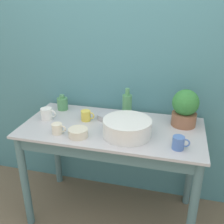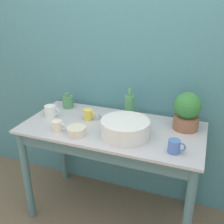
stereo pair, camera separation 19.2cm
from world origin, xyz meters
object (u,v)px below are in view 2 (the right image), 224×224
(mug_blue, at_px, (174,146))
(mug_white, at_px, (51,111))
(bottle_tall, at_px, (129,106))
(mug_yellow, at_px, (88,114))
(bowl_small_cream, at_px, (76,131))
(potted_plant, at_px, (187,111))
(mug_cream, at_px, (57,126))
(bowl_small_steel, at_px, (110,116))
(bowl_wash_large, at_px, (125,128))
(bottle_short, at_px, (68,102))

(mug_blue, bearing_deg, mug_white, 168.82)
(bottle_tall, distance_m, mug_blue, 0.58)
(bottle_tall, xyz_separation_m, mug_white, (-0.61, -0.19, -0.06))
(bottle_tall, relative_size, mug_yellow, 2.25)
(bottle_tall, height_order, bowl_small_cream, bottle_tall)
(potted_plant, xyz_separation_m, bottle_tall, (-0.44, 0.03, -0.04))
(mug_cream, bearing_deg, bowl_small_steel, 50.41)
(bowl_wash_large, xyz_separation_m, mug_cream, (-0.48, -0.10, -0.02))
(mug_cream, relative_size, bowl_small_cream, 0.78)
(mug_yellow, distance_m, mug_blue, 0.76)
(bowl_wash_large, bearing_deg, bottle_short, 153.26)
(mug_cream, bearing_deg, bowl_small_cream, -2.12)
(bowl_small_steel, bearing_deg, mug_yellow, -152.19)
(bowl_wash_large, height_order, mug_blue, bowl_wash_large)
(mug_blue, bearing_deg, bowl_small_steel, 148.81)
(potted_plant, distance_m, mug_cream, 0.95)
(bowl_wash_large, relative_size, bottle_tall, 1.40)
(bowl_small_steel, height_order, bowl_small_cream, bowl_small_cream)
(mug_white, distance_m, bowl_small_cream, 0.40)
(potted_plant, xyz_separation_m, bowl_small_steel, (-0.59, -0.02, -0.12))
(bowl_small_steel, bearing_deg, bowl_wash_large, -49.55)
(potted_plant, relative_size, mug_blue, 2.53)
(potted_plant, distance_m, mug_yellow, 0.76)
(potted_plant, bearing_deg, bowl_wash_large, -145.50)
(bottle_short, bearing_deg, potted_plant, -3.08)
(bottle_short, xyz_separation_m, mug_blue, (0.99, -0.42, -0.01))
(mug_cream, height_order, bowl_small_cream, mug_cream)
(mug_yellow, distance_m, bowl_small_steel, 0.18)
(potted_plant, bearing_deg, mug_yellow, -171.89)
(mug_yellow, bearing_deg, bottle_tall, 25.17)
(potted_plant, relative_size, bottle_short, 2.12)
(potted_plant, height_order, bottle_short, potted_plant)
(mug_yellow, height_order, mug_cream, mug_yellow)
(bottle_tall, bearing_deg, mug_white, -162.28)
(mug_blue, height_order, bowl_small_cream, mug_blue)
(potted_plant, height_order, bowl_wash_large, potted_plant)
(mug_cream, bearing_deg, bottle_short, 109.45)
(potted_plant, xyz_separation_m, mug_blue, (-0.03, -0.36, -0.10))
(mug_blue, distance_m, bowl_small_steel, 0.65)
(mug_white, xyz_separation_m, bowl_small_steel, (0.47, 0.14, -0.03))
(bottle_short, relative_size, mug_yellow, 1.22)
(mug_yellow, bearing_deg, mug_blue, -19.75)
(bottle_short, distance_m, bowl_small_cream, 0.52)
(mug_cream, height_order, bowl_small_steel, mug_cream)
(bottle_short, height_order, mug_cream, bottle_short)
(mug_white, xyz_separation_m, mug_blue, (1.02, -0.20, -0.00))
(bowl_small_steel, bearing_deg, bottle_short, 169.58)
(bottle_short, distance_m, mug_cream, 0.44)
(mug_yellow, bearing_deg, potted_plant, 8.11)
(mug_blue, distance_m, mug_cream, 0.84)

